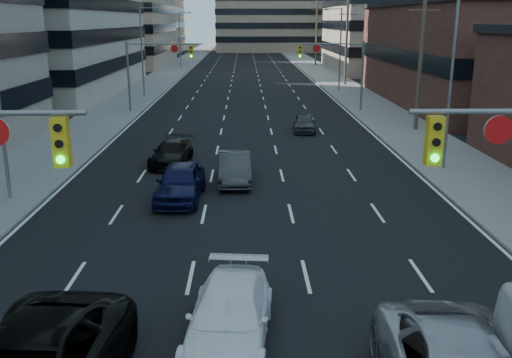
{
  "coord_description": "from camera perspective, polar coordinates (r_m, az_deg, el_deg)",
  "views": [
    {
      "loc": [
        -0.08,
        -4.28,
        7.72
      ],
      "look_at": [
        0.3,
        15.5,
        2.2
      ],
      "focal_mm": 40.0,
      "sensor_mm": 36.0,
      "label": 1
    }
  ],
  "objects": [
    {
      "name": "utility_pole_distant",
      "position": [
        101.04,
        6.06,
        14.42
      ],
      "size": [
        2.2,
        0.28,
        11.0
      ],
      "color": "#4C3D2D",
      "rests_on": "ground"
    },
    {
      "name": "sidewalk_left",
      "position": [
        134.98,
        -6.1,
        12.27
      ],
      "size": [
        5.0,
        300.0,
        0.15
      ],
      "primitive_type": "cube",
      "color": "slate",
      "rests_on": "ground"
    },
    {
      "name": "road_surface",
      "position": [
        134.5,
        -1.1,
        12.31
      ],
      "size": [
        18.0,
        300.0,
        0.02
      ],
      "primitive_type": "cube",
      "color": "black",
      "rests_on": "ground"
    },
    {
      "name": "utility_pole_block",
      "position": [
        42.15,
        16.21,
        12.36
      ],
      "size": [
        2.2,
        0.28,
        11.0
      ],
      "color": "#4C3D2D",
      "rests_on": "ground"
    },
    {
      "name": "streetlight_left_near",
      "position": [
        26.49,
        -24.17,
        8.47
      ],
      "size": [
        2.03,
        0.22,
        9.0
      ],
      "color": "slate",
      "rests_on": "ground"
    },
    {
      "name": "sedan_grey_right",
      "position": [
        41.15,
        4.86,
        5.64
      ],
      "size": [
        1.79,
        3.89,
        1.29
      ],
      "primitive_type": "imported",
      "rotation": [
        0.0,
        0.0,
        -0.07
      ],
      "color": "#3A3A3D",
      "rests_on": "ground"
    },
    {
      "name": "streetlight_right_far",
      "position": [
        65.17,
        8.31,
        13.1
      ],
      "size": [
        2.03,
        0.22,
        9.0
      ],
      "color": "slate",
      "rests_on": "ground"
    },
    {
      "name": "streetlight_right_near",
      "position": [
        31.19,
        18.69,
        9.89
      ],
      "size": [
        2.03,
        0.22,
        9.0
      ],
      "color": "slate",
      "rests_on": "ground"
    },
    {
      "name": "bg_block_left",
      "position": [
        146.97,
        -12.57,
        16.14
      ],
      "size": [
        24.0,
        24.0,
        20.0
      ],
      "primitive_type": "cube",
      "color": "#ADA089",
      "rests_on": "ground"
    },
    {
      "name": "sidewalk_right",
      "position": [
        134.99,
        3.9,
        12.32
      ],
      "size": [
        5.0,
        300.0,
        0.15
      ],
      "primitive_type": "cube",
      "color": "slate",
      "rests_on": "ground"
    },
    {
      "name": "sedan_blue",
      "position": [
        25.43,
        -7.59,
        -0.31
      ],
      "size": [
        2.13,
        4.84,
        1.62
      ],
      "primitive_type": "imported",
      "rotation": [
        0.0,
        0.0,
        -0.05
      ],
      "color": "black",
      "rests_on": "ground"
    },
    {
      "name": "bg_block_right",
      "position": [
        138.07,
        12.74,
        14.52
      ],
      "size": [
        22.0,
        22.0,
        12.0
      ],
      "primitive_type": "cube",
      "color": "gray",
      "rests_on": "ground"
    },
    {
      "name": "storefront_right_mid",
      "position": [
        59.46,
        23.25,
        11.27
      ],
      "size": [
        20.0,
        30.0,
        9.0
      ],
      "primitive_type": "cube",
      "color": "#472119",
      "rests_on": "ground"
    },
    {
      "name": "office_right_far",
      "position": [
        95.63,
        14.58,
        14.69
      ],
      "size": [
        22.0,
        28.0,
        14.0
      ],
      "primitive_type": "cube",
      "color": "gray",
      "rests_on": "ground"
    },
    {
      "name": "sedan_black_far",
      "position": [
        31.83,
        -8.45,
        2.6
      ],
      "size": [
        2.31,
        4.67,
        1.3
      ],
      "primitive_type": "imported",
      "rotation": [
        0.0,
        0.0,
        -0.11
      ],
      "color": "black",
      "rests_on": "ground"
    },
    {
      "name": "sedan_grey_center",
      "position": [
        27.99,
        -2.14,
        1.12
      ],
      "size": [
        1.66,
        4.47,
        1.46
      ],
      "primitive_type": "imported",
      "rotation": [
        0.0,
        0.0,
        0.03
      ],
      "color": "#333335",
      "rests_on": "ground"
    },
    {
      "name": "white_van",
      "position": [
        14.37,
        -2.69,
        -13.64
      ],
      "size": [
        2.43,
        5.03,
        1.41
      ],
      "primitive_type": "imported",
      "rotation": [
        0.0,
        0.0,
        -0.1
      ],
      "color": "white",
      "rests_on": "ground"
    },
    {
      "name": "office_left_far",
      "position": [
        106.98,
        -14.56,
        15.27
      ],
      "size": [
        20.0,
        30.0,
        16.0
      ],
      "primitive_type": "cube",
      "color": "gray",
      "rests_on": "ground"
    },
    {
      "name": "streetlight_left_far",
      "position": [
        94.87,
        -7.54,
        13.86
      ],
      "size": [
        2.03,
        0.22,
        9.0
      ],
      "color": "slate",
      "rests_on": "ground"
    },
    {
      "name": "utility_pole_midblock",
      "position": [
        71.37,
        9.06,
        13.85
      ],
      "size": [
        2.2,
        0.28,
        11.0
      ],
      "color": "#4C3D2D",
      "rests_on": "ground"
    },
    {
      "name": "streetlight_left_mid",
      "position": [
        60.22,
        -11.2,
        12.77
      ],
      "size": [
        2.03,
        0.22,
        9.0
      ],
      "color": "slate",
      "rests_on": "ground"
    },
    {
      "name": "signal_far_left",
      "position": [
        49.97,
        -10.06,
        11.44
      ],
      "size": [
        6.09,
        0.33,
        6.0
      ],
      "color": "slate",
      "rests_on": "ground"
    },
    {
      "name": "signal_far_right",
      "position": [
        50.0,
        7.98,
        11.53
      ],
      "size": [
        6.09,
        0.33,
        6.0
      ],
      "color": "slate",
      "rests_on": "ground"
    }
  ]
}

